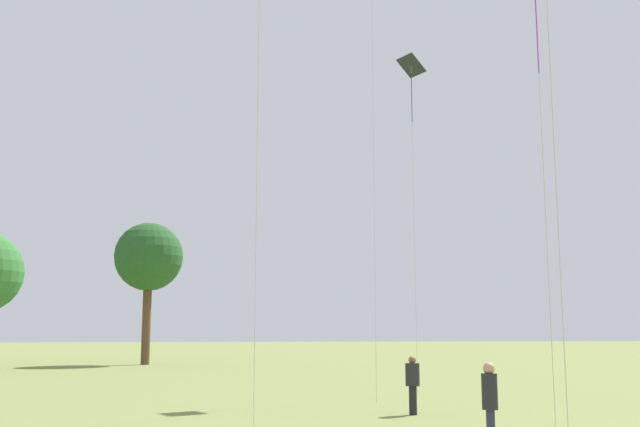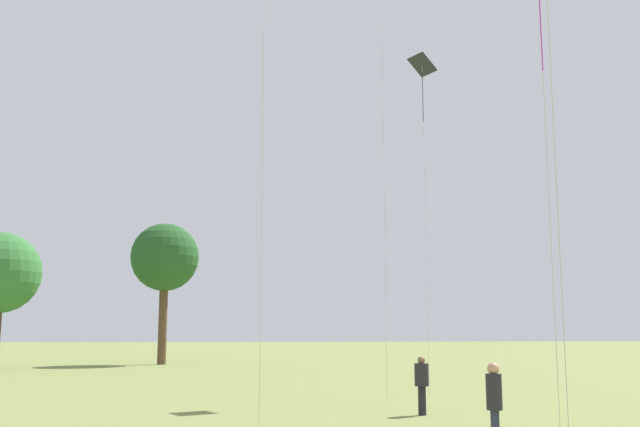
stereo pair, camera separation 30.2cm
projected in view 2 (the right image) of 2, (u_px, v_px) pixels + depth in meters
The scene contains 4 objects.
person_standing_0 at pixel (494, 399), 13.36m from camera, with size 0.38×0.38×1.64m.
person_standing_1 at pixel (422, 380), 19.83m from camera, with size 0.39×0.39×1.53m.
kite_5 at pixel (422, 78), 27.47m from camera, with size 1.03×1.12×12.20m.
distant_tree_0 at pixel (165, 258), 50.51m from camera, with size 4.57×4.57×9.41m.
Camera 2 is at (-1.00, -3.58, 2.20)m, focal length 42.00 mm.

